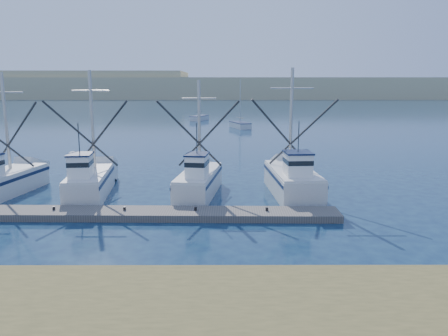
% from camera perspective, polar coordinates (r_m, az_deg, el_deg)
% --- Properties ---
extents(ground, '(500.00, 500.00, 0.00)m').
position_cam_1_polar(ground, '(19.60, 2.59, -11.25)').
color(ground, '#0D1E3C').
rests_on(ground, ground).
extents(floating_dock, '(30.13, 2.55, 0.40)m').
position_cam_1_polar(floating_dock, '(26.19, -19.26, -5.62)').
color(floating_dock, '#625C58').
rests_on(floating_dock, ground).
extents(dune_ridge, '(360.00, 60.00, 10.00)m').
position_cam_1_polar(dune_ridge, '(228.13, 0.08, 10.42)').
color(dune_ridge, tan).
rests_on(dune_ridge, ground).
extents(trawler_fleet, '(29.38, 9.32, 9.42)m').
position_cam_1_polar(trawler_fleet, '(30.75, -17.52, -1.52)').
color(trawler_fleet, silver).
rests_on(trawler_fleet, ground).
extents(sailboat_near, '(3.62, 5.85, 8.10)m').
position_cam_1_polar(sailboat_near, '(73.68, 2.11, 5.62)').
color(sailboat_near, silver).
rests_on(sailboat_near, ground).
extents(sailboat_far, '(3.72, 5.44, 8.10)m').
position_cam_1_polar(sailboat_far, '(88.86, -3.24, 6.54)').
color(sailboat_far, silver).
rests_on(sailboat_far, ground).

